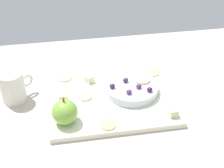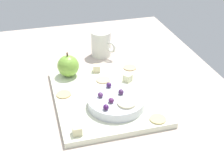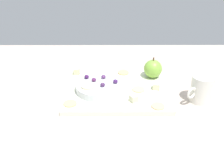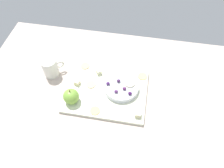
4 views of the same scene
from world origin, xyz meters
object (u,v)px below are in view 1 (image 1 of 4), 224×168
at_px(grape_2, 139,86).
at_px(grape_0, 126,80).
at_px(cracker_1, 108,125).
at_px(grape_3, 112,86).
at_px(apple_slice_0, 142,79).
at_px(platter, 110,99).
at_px(cheese_cube_0, 174,113).
at_px(grape_4, 149,89).
at_px(serving_dish, 132,88).
at_px(cheese_cube_1, 90,79).
at_px(grape_1, 129,93).
at_px(cracker_2, 153,73).
at_px(cracker_3, 65,78).
at_px(apple_whole, 65,112).
at_px(cup, 13,87).
at_px(cracker_0, 85,97).
at_px(cheese_cube_2, 63,97).

bearing_deg(grape_2, grape_0, 130.56).
bearing_deg(cracker_1, grape_3, 75.68).
bearing_deg(apple_slice_0, platter, -162.22).
bearing_deg(cheese_cube_0, grape_3, 141.16).
relative_size(cracker_1, grape_4, 2.63).
bearing_deg(serving_dish, cheese_cube_1, 149.05).
xyz_separation_m(platter, grape_4, (0.11, -0.02, 0.04)).
bearing_deg(platter, grape_1, -31.17).
relative_size(cracker_1, apple_slice_0, 0.88).
bearing_deg(grape_4, grape_0, 137.35).
relative_size(cheese_cube_0, grape_0, 1.39).
bearing_deg(cheese_cube_0, grape_4, 117.29).
bearing_deg(cheese_cube_1, cracker_2, 4.47).
height_order(grape_2, apple_slice_0, grape_2).
distance_m(grape_4, apple_slice_0, 0.05).
relative_size(cheese_cube_0, grape_1, 1.39).
bearing_deg(cheese_cube_1, cracker_3, 157.04).
distance_m(cheese_cube_1, grape_3, 0.10).
xyz_separation_m(cracker_1, grape_0, (0.08, 0.15, 0.03)).
xyz_separation_m(apple_whole, cup, (-0.14, 0.14, -0.00)).
bearing_deg(cracker_0, platter, -9.21).
distance_m(cheese_cube_2, grape_1, 0.19).
relative_size(cheese_cube_1, grape_2, 1.39).
bearing_deg(grape_1, apple_whole, -163.12).
height_order(serving_dish, cracker_2, serving_dish).
xyz_separation_m(cracker_3, grape_0, (0.18, -0.08, 0.03)).
xyz_separation_m(platter, cheese_cube_1, (-0.05, 0.08, 0.02)).
height_order(cracker_1, grape_2, grape_2).
xyz_separation_m(grape_0, cup, (-0.32, 0.02, -0.00)).
height_order(apple_whole, cheese_cube_0, apple_whole).
height_order(platter, cracker_0, cracker_0).
distance_m(apple_whole, cheese_cube_1, 0.19).
xyz_separation_m(grape_0, grape_3, (-0.04, -0.02, 0.00)).
distance_m(cheese_cube_1, cheese_cube_2, 0.11).
height_order(apple_whole, cracker_0, apple_whole).
height_order(cracker_0, cracker_2, same).
bearing_deg(apple_slice_0, cracker_0, -173.23).
height_order(platter, grape_1, grape_1).
bearing_deg(cracker_2, cracker_0, -158.68).
bearing_deg(apple_whole, cracker_0, 58.15).
height_order(cheese_cube_2, apple_slice_0, apple_slice_0).
distance_m(cheese_cube_0, grape_0, 0.18).
relative_size(cracker_0, grape_1, 2.63).
relative_size(platter, grape_0, 22.21).
bearing_deg(cup, platter, -11.52).
relative_size(cheese_cube_1, grape_4, 1.39).
height_order(cracker_0, grape_4, grape_4).
distance_m(serving_dish, cracker_2, 0.12).
xyz_separation_m(cheese_cube_0, cup, (-0.43, 0.16, 0.02)).
distance_m(cheese_cube_1, grape_2, 0.16).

